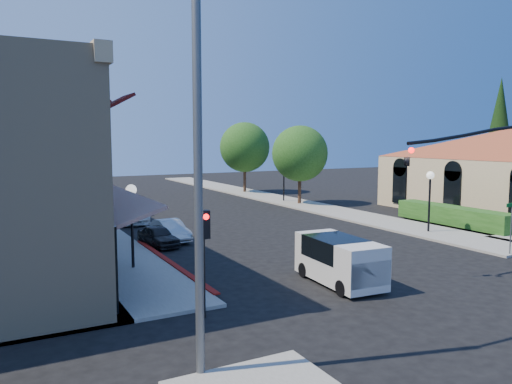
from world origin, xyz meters
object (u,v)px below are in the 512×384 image
signal_mast_arm (505,170)px  lamppost_right_near (430,186)px  cobra_streetlight (213,146)px  street_name_sign (512,220)px  white_van (340,258)px  parked_car_d (122,202)px  parked_car_a (158,236)px  parked_car_c (131,211)px  street_tree_a (300,154)px  lamppost_left_far (78,180)px  lamppost_right_far (284,170)px  street_tree_b (245,147)px  secondary_signal (204,243)px  lamppost_left_near (132,205)px  parked_car_b (170,230)px  conifer_far (499,128)px

signal_mast_arm → lamppost_right_near: (2.64, 6.50, -1.35)m
cobra_streetlight → street_name_sign: size_ratio=3.72×
white_van → parked_car_d: bearing=96.3°
parked_car_a → parked_car_c: 8.03m
street_tree_a → street_name_sign: street_tree_a is taller
cobra_streetlight → lamppost_left_far: bearing=88.5°
lamppost_left_far → lamppost_right_far: same height
parked_car_d → lamppost_left_far: bearing=-132.5°
street_tree_a → white_van: size_ratio=1.63×
cobra_streetlight → lamppost_right_far: size_ratio=2.61×
signal_mast_arm → lamppost_left_far: signal_mast_arm is taller
street_tree_a → parked_car_c: 14.94m
street_tree_a → lamppost_right_near: street_tree_a is taller
signal_mast_arm → lamppost_right_far: size_ratio=2.24×
street_tree_b → white_van: (-10.98, -29.64, -3.55)m
street_tree_a → street_tree_b: (0.00, 10.00, 0.35)m
parked_car_a → parked_car_d: size_ratio=0.73×
parked_car_d → white_van: bearing=-83.4°
street_tree_a → lamppost_right_far: 2.49m
street_name_sign → secondary_signal: bearing=-177.1°
lamppost_left_near → parked_car_b: bearing=56.9°
street_tree_b → parked_car_b: (-14.04, -19.00, -3.99)m
secondary_signal → street_name_sign: size_ratio=1.33×
signal_mast_arm → cobra_streetlight: bearing=-166.9°
parked_car_d → secondary_signal: bearing=-97.2°
secondary_signal → signal_mast_arm: bearing=0.4°
cobra_streetlight → white_van: 9.27m
cobra_streetlight → lamppost_left_near: 10.34m
secondary_signal → parked_car_b: (2.76, 11.59, -1.76)m
signal_mast_arm → street_tree_a: bearing=81.8°
parked_car_b → parked_car_d: bearing=84.2°
street_name_sign → parked_car_c: street_name_sign is taller
parked_car_a → parked_car_b: bearing=38.7°
street_tree_b → lamppost_left_far: bearing=-150.0°
parked_car_c → parked_car_d: bearing=89.5°
parked_car_a → lamppost_right_far: bearing=31.6°
signal_mast_arm → lamppost_left_far: (-14.36, 20.50, -1.35)m
street_tree_a → secondary_signal: street_tree_a is taller
lamppost_left_near → lamppost_right_near: 17.00m
street_name_sign → lamppost_left_far: 25.48m
lamppost_left_far → lamppost_right_near: same height
lamppost_left_far → parked_car_b: bearing=-70.1°
cobra_streetlight → lamppost_left_near: size_ratio=2.61×
secondary_signal → cobra_streetlight: (-1.15, -3.41, 2.95)m
lamppost_left_near → lamppost_left_far: (0.00, 14.00, 0.00)m
conifer_far → street_tree_a: size_ratio=1.70×
street_name_sign → parked_car_c: size_ratio=0.53×
signal_mast_arm → parked_car_b: size_ratio=2.36×
signal_mast_arm → parked_car_a: 16.38m
lamppost_left_near → lamppost_left_far: bearing=90.0°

